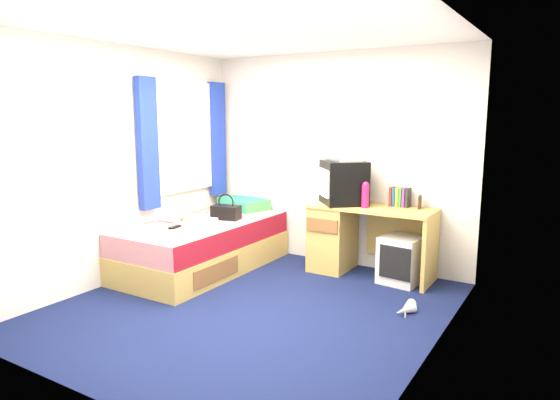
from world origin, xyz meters
The scene contains 20 objects.
ground centered at (0.00, 0.00, 0.00)m, with size 3.40×3.40×0.00m, color #0C1438.
room_shell centered at (0.00, 0.00, 1.45)m, with size 3.40×3.40×3.40m.
bed centered at (-1.10, 0.66, 0.27)m, with size 1.01×2.00×0.54m.
pillow centered at (-1.16, 1.53, 0.61)m, with size 0.60×0.38×0.13m, color teal.
desk centered at (0.30, 1.44, 0.41)m, with size 1.30×0.55×0.75m.
storage_cube centered at (0.93, 1.36, 0.24)m, with size 0.39×0.39×0.48m, color silver.
crt_tv centered at (0.23, 1.44, 0.98)m, with size 0.64×0.64×0.47m.
vcr centered at (0.24, 1.44, 1.25)m, with size 0.38×0.27×0.07m, color #BBBBBD.
book_row centered at (0.81, 1.60, 0.85)m, with size 0.20×0.13×0.20m.
picture_frame centered at (1.03, 1.58, 0.82)m, with size 0.02×0.12×0.14m, color #331F11.
pink_water_bottle centered at (0.53, 1.33, 0.87)m, with size 0.08×0.08×0.24m, color #C71C5A.
aerosol_can centered at (0.45, 1.46, 0.85)m, with size 0.06×0.06×0.20m, color silver.
handbag centered at (-0.97, 0.91, 0.63)m, with size 0.34×0.23×0.29m.
towel centered at (-0.93, 0.44, 0.59)m, with size 0.28×0.23×0.09m, color white.
magazine centered at (-1.25, 0.72, 0.55)m, with size 0.21×0.28×0.01m, color gold.
water_bottle centered at (-1.40, 0.45, 0.58)m, with size 0.07×0.07×0.20m, color white.
colour_swatch_fan centered at (-1.02, 0.08, 0.55)m, with size 0.22×0.06×0.01m, color yellow.
remote_control centered at (-1.15, 0.27, 0.55)m, with size 0.05×0.16×0.02m, color black.
window_assembly centered at (-1.55, 0.90, 1.42)m, with size 0.11×1.42×1.40m.
white_heels centered at (1.22, 0.60, 0.04)m, with size 0.17×0.31×0.09m.
Camera 1 is at (2.44, -3.49, 1.71)m, focal length 32.00 mm.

